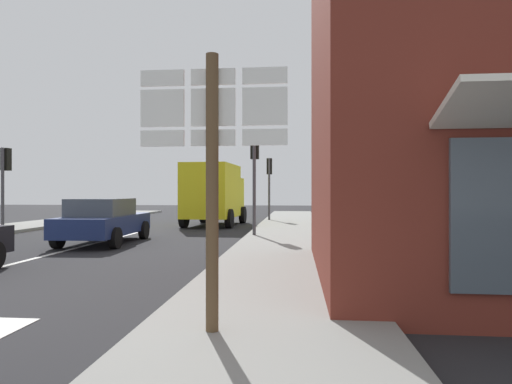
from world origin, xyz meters
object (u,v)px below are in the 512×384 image
Objects in this scene: traffic_light_far_right at (269,175)px; traffic_light_near_right at (255,161)px; delivery_truck at (214,193)px; traffic_light_near_left at (5,170)px; route_sign_post at (213,162)px; sedan_far at (104,220)px.

traffic_light_far_right is 0.95× the size of traffic_light_near_right.
traffic_light_near_left is at bearing -145.50° from delivery_truck.
traffic_light_near_right is at bearing -90.00° from traffic_light_far_right.
traffic_light_near_right reaches higher than traffic_light_near_left.
traffic_light_near_left is (-10.11, 0.61, -0.25)m from traffic_light_near_right.
route_sign_post is 10.88m from traffic_light_near_right.
delivery_truck is at bearing 100.87° from route_sign_post.
traffic_light_near_right is 10.13m from traffic_light_near_left.
traffic_light_near_left is at bearing 176.56° from traffic_light_near_right.
route_sign_post reaches higher than delivery_truck.
sedan_far is at bearing -156.43° from traffic_light_near_right.
traffic_light_far_right is at bearing 38.33° from traffic_light_near_left.
delivery_truck is 1.48× the size of traffic_light_near_left.
route_sign_post is 0.93× the size of traffic_light_near_left.
route_sign_post is (3.19, -16.60, 0.35)m from delivery_truck.
traffic_light_far_right is at bearing 91.72° from route_sign_post.
traffic_light_near_right is at bearing -65.69° from delivery_truck.
traffic_light_far_right reaches higher than route_sign_post.
traffic_light_far_right is at bearing 90.00° from traffic_light_near_right.
traffic_light_far_right is (2.60, 2.83, 1.02)m from delivery_truck.
delivery_truck is 16.90m from route_sign_post.
traffic_light_near_right is (2.60, -5.77, 1.16)m from delivery_truck.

